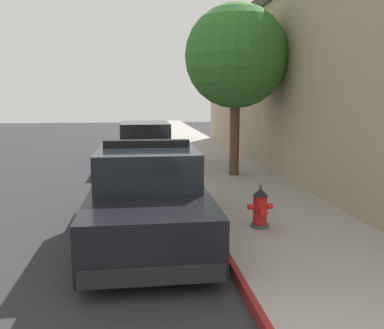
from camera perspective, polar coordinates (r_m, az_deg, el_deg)
ground_plane at (r=11.85m, az=-23.62°, el=-3.61°), size 32.08×60.00×0.20m
sidewalk_pavement at (r=11.64m, az=5.98°, el=-2.21°), size 2.78×60.00×0.15m
curb_painted_edge at (r=11.40m, az=-1.03°, el=-2.41°), size 0.08×60.00×0.15m
storefront_building at (r=14.68m, az=24.58°, el=10.27°), size 7.50×21.01×5.68m
police_cruiser at (r=7.14m, az=-6.29°, el=-4.08°), size 1.94×4.84×1.68m
parked_car_silver_ahead at (r=14.25m, az=-6.58°, el=2.61°), size 1.94×4.84×1.56m
fire_hydrant at (r=7.22m, az=9.60°, el=-6.04°), size 0.44×0.40×0.76m
street_tree at (r=11.93m, az=6.22°, el=14.84°), size 2.93×2.93×4.88m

